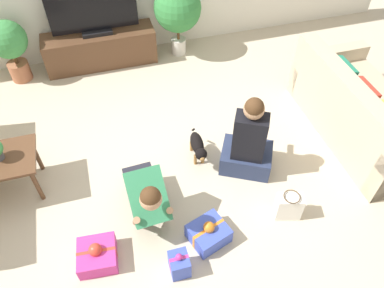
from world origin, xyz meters
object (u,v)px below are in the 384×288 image
object	(u,v)px
potted_plant_back_left	(9,44)
gift_box_c	(97,255)
potted_plant_back_right	(178,10)
person_kneeling	(146,194)
tv_console	(101,49)
gift_box_b	(179,264)
sofa_right	(361,113)
gift_bag_a	(289,206)
gift_box_a	(209,233)
person_sitting	(248,144)
dog	(198,146)
tv	(94,15)

from	to	relation	value
potted_plant_back_left	gift_box_c	size ratio (longest dim) A/B	2.33
potted_plant_back_right	person_kneeling	bearing A→B (deg)	-110.91
tv_console	gift_box_b	bearing A→B (deg)	-85.56
sofa_right	potted_plant_back_right	xyz separation A→B (m)	(-1.56, 2.15, 0.39)
gift_box_c	gift_bag_a	distance (m)	1.80
tv_console	gift_box_c	distance (m)	3.01
tv_console	gift_box_a	distance (m)	3.11
gift_box_a	gift_box_b	xyz separation A→B (m)	(-0.33, -0.22, 0.02)
potted_plant_back_right	person_sitting	xyz separation A→B (m)	(0.13, -2.30, -0.32)
sofa_right	person_kneeling	xyz separation A→B (m)	(-2.55, -0.44, 0.04)
potted_plant_back_left	person_kneeling	size ratio (longest dim) A/B	1.06
gift_bag_a	tv_console	bearing A→B (deg)	114.72
gift_bag_a	potted_plant_back_right	bearing A→B (deg)	95.59
potted_plant_back_left	gift_box_a	size ratio (longest dim) A/B	2.07
person_sitting	gift_bag_a	distance (m)	0.73
tv_console	sofa_right	bearing A→B (deg)	-39.59
tv_console	potted_plant_back_right	size ratio (longest dim) A/B	1.47
gift_bag_a	gift_box_a	bearing A→B (deg)	-177.90
potted_plant_back_left	person_kneeling	world-z (taller)	potted_plant_back_left
gift_box_a	gift_bag_a	world-z (taller)	gift_bag_a
sofa_right	gift_box_b	bearing A→B (deg)	113.95
potted_plant_back_right	gift_box_a	size ratio (longest dim) A/B	2.50
person_kneeling	gift_bag_a	size ratio (longest dim) A/B	2.52
potted_plant_back_left	gift_box_c	world-z (taller)	potted_plant_back_left
dog	potted_plant_back_right	bearing A→B (deg)	84.62
potted_plant_back_right	gift_box_a	world-z (taller)	potted_plant_back_right
person_kneeling	gift_box_a	distance (m)	0.67
person_sitting	gift_box_b	distance (m)	1.37
person_sitting	gift_box_b	size ratio (longest dim) A/B	3.58
potted_plant_back_right	gift_bag_a	size ratio (longest dim) A/B	3.24
tv	potted_plant_back_left	bearing A→B (deg)	-177.40
person_kneeling	person_sitting	bearing A→B (deg)	11.88
sofa_right	gift_box_b	world-z (taller)	sofa_right
person_kneeling	gift_box_c	xyz separation A→B (m)	(-0.52, -0.34, -0.24)
dog	gift_box_c	world-z (taller)	dog
sofa_right	gift_box_a	xyz separation A→B (m)	(-2.08, -0.85, -0.19)
sofa_right	tv_console	distance (m)	3.46
person_kneeling	dog	size ratio (longest dim) A/B	1.61
potted_plant_back_left	person_sitting	distance (m)	3.28
tv	dog	size ratio (longest dim) A/B	2.30
dog	gift_box_a	xyz separation A→B (m)	(-0.19, -0.95, -0.12)
sofa_right	gift_bag_a	world-z (taller)	sofa_right
gift_bag_a	tv	bearing A→B (deg)	114.72
person_sitting	dog	size ratio (longest dim) A/B	2.00
potted_plant_back_right	gift_box_c	distance (m)	3.35
tv	person_kneeling	distance (m)	2.67
tv	gift_bag_a	xyz separation A→B (m)	(1.39, -3.02, -0.59)
potted_plant_back_right	gift_box_c	bearing A→B (deg)	-117.30
potted_plant_back_right	gift_bag_a	xyz separation A→B (m)	(0.29, -2.97, -0.53)
gift_box_a	gift_bag_a	bearing A→B (deg)	2.10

